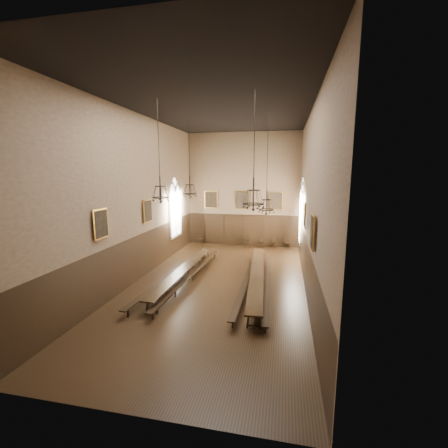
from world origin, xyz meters
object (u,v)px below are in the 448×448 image
(bench_left_inner, at_px, (192,276))
(chair_6, at_px, (273,244))
(table_right, at_px, (257,279))
(chandelier_back_right, at_px, (266,204))
(chair_3, at_px, (234,242))
(bench_right_outer, at_px, (268,284))
(chair_5, at_px, (261,244))
(chair_0, at_px, (201,241))
(chair_7, at_px, (287,245))
(chandelier_back_left, at_px, (190,189))
(bench_right_inner, at_px, (247,279))
(bench_left_outer, at_px, (175,274))
(chandelier_front_right, at_px, (253,197))
(table_left, at_px, (185,274))
(chair_4, at_px, (247,243))
(chandelier_front_left, at_px, (160,191))

(bench_left_inner, height_order, chair_6, chair_6)
(table_right, relative_size, chandelier_back_right, 1.83)
(chair_3, bearing_deg, bench_right_outer, -58.70)
(bench_left_inner, xyz_separation_m, chair_5, (3.13, 8.29, -0.03))
(chair_0, height_order, chair_7, chair_0)
(bench_left_inner, height_order, chandelier_back_left, chandelier_back_left)
(bench_right_inner, relative_size, bench_right_outer, 1.08)
(chair_3, bearing_deg, chandelier_back_left, -94.97)
(chandelier_back_left, bearing_deg, chair_0, 100.25)
(chandelier_back_left, bearing_deg, bench_left_outer, -95.25)
(bench_right_inner, height_order, chandelier_front_right, chandelier_front_right)
(bench_right_inner, bearing_deg, bench_left_inner, -179.15)
(table_left, relative_size, chair_3, 9.32)
(chair_0, height_order, chair_4, chair_0)
(table_right, bearing_deg, chair_3, 107.35)
(bench_left_outer, bearing_deg, chandelier_front_right, -32.61)
(bench_right_inner, bearing_deg, chair_6, 82.99)
(chair_4, height_order, chandelier_back_left, chandelier_back_left)
(chair_5, xyz_separation_m, chandelier_back_right, (0.70, -6.15, 3.86))
(table_right, xyz_separation_m, chair_7, (1.57, 8.46, -0.11))
(bench_right_outer, distance_m, chair_7, 8.86)
(chair_6, distance_m, chandelier_front_right, 12.25)
(table_left, xyz_separation_m, chandelier_back_left, (-0.38, 2.33, 4.54))
(chandelier_back_right, bearing_deg, chandelier_front_right, -92.40)
(chair_6, bearing_deg, chair_0, -167.79)
(chair_4, relative_size, chandelier_back_left, 0.20)
(chair_3, xyz_separation_m, chair_6, (3.14, 0.00, -0.02))
(chandelier_front_left, height_order, chandelier_front_right, same)
(bench_right_inner, bearing_deg, table_left, -179.87)
(bench_right_inner, distance_m, chair_4, 8.42)
(bench_right_inner, xyz_separation_m, chandelier_front_right, (0.56, -3.00, 4.62))
(bench_right_inner, bearing_deg, chair_5, 89.49)
(bench_left_inner, xyz_separation_m, chandelier_back_right, (3.83, 2.14, 3.83))
(table_left, relative_size, table_right, 0.93)
(chandelier_back_left, xyz_separation_m, chandelier_front_left, (0.20, -4.86, 0.18))
(chandelier_back_right, bearing_deg, chair_3, 114.81)
(chandelier_back_left, bearing_deg, chandelier_front_right, -50.29)
(bench_left_outer, distance_m, chair_6, 9.80)
(bench_left_inner, bearing_deg, bench_right_inner, 0.85)
(chair_3, bearing_deg, chair_7, 11.40)
(bench_left_inner, xyz_separation_m, chair_7, (5.15, 8.39, -0.02))
(bench_right_inner, distance_m, chandelier_front_right, 5.54)
(bench_right_inner, bearing_deg, table_right, -11.33)
(chandelier_front_left, bearing_deg, chandelier_front_right, -6.21)
(chair_0, bearing_deg, chair_4, 16.65)
(chandelier_back_left, bearing_deg, chair_6, 50.96)
(chandelier_back_right, bearing_deg, bench_left_inner, -150.81)
(chandelier_back_left, bearing_deg, chair_5, 56.44)
(table_left, relative_size, bench_right_inner, 0.91)
(chair_3, xyz_separation_m, chandelier_back_left, (-1.74, -6.02, 4.60))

